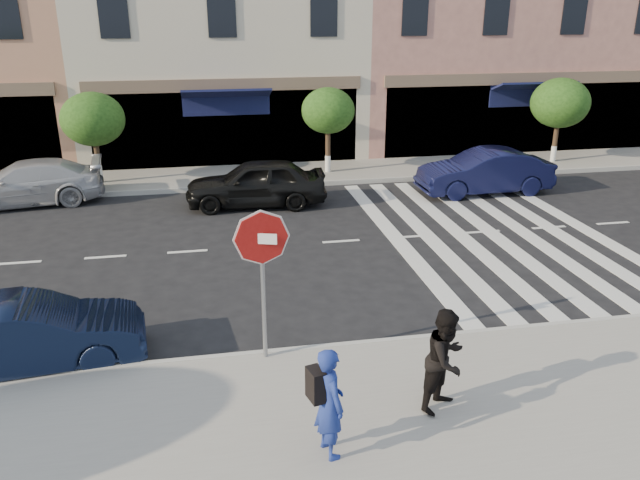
# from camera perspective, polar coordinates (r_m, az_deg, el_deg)

# --- Properties ---
(ground) EXTENTS (120.00, 120.00, 0.00)m
(ground) POSITION_cam_1_polar(r_m,az_deg,el_deg) (12.60, -3.04, -7.05)
(ground) COLOR black
(ground) RESTS_ON ground
(sidewalk_near) EXTENTS (60.00, 4.50, 0.15)m
(sidewalk_near) POSITION_cam_1_polar(r_m,az_deg,el_deg) (9.42, 0.20, -17.10)
(sidewalk_near) COLOR gray
(sidewalk_near) RESTS_ON ground
(sidewalk_far) EXTENTS (60.00, 3.00, 0.15)m
(sidewalk_far) POSITION_cam_1_polar(r_m,az_deg,el_deg) (22.86, -6.82, 5.83)
(sidewalk_far) COLOR gray
(sidewalk_far) RESTS_ON ground
(building_centre) EXTENTS (11.00, 9.00, 11.00)m
(building_centre) POSITION_cam_1_polar(r_m,az_deg,el_deg) (28.09, -9.36, 19.63)
(building_centre) COLOR beige
(building_centre) RESTS_ON ground
(street_tree_wb) EXTENTS (2.10, 2.10, 3.06)m
(street_tree_wb) POSITION_cam_1_polar(r_m,az_deg,el_deg) (22.45, -20.06, 10.31)
(street_tree_wb) COLOR #473323
(street_tree_wb) RESTS_ON sidewalk_far
(street_tree_c) EXTENTS (1.90, 1.90, 3.04)m
(street_tree_c) POSITION_cam_1_polar(r_m,az_deg,el_deg) (22.59, 0.74, 11.71)
(street_tree_c) COLOR #473323
(street_tree_c) RESTS_ON sidewalk_far
(street_tree_ea) EXTENTS (2.20, 2.20, 3.19)m
(street_tree_ea) POSITION_cam_1_polar(r_m,az_deg,el_deg) (25.89, 21.10, 11.59)
(street_tree_ea) COLOR #473323
(street_tree_ea) RESTS_ON sidewalk_far
(stop_sign) EXTENTS (0.91, 0.30, 2.67)m
(stop_sign) POSITION_cam_1_polar(r_m,az_deg,el_deg) (10.16, -5.32, -1.22)
(stop_sign) COLOR gray
(stop_sign) RESTS_ON sidewalk_near
(photographer) EXTENTS (0.51, 0.66, 1.59)m
(photographer) POSITION_cam_1_polar(r_m,az_deg,el_deg) (8.48, 0.87, -14.62)
(photographer) COLOR navy
(photographer) RESTS_ON sidewalk_near
(walker) EXTENTS (1.00, 0.97, 1.62)m
(walker) POSITION_cam_1_polar(r_m,az_deg,el_deg) (9.53, 11.45, -10.67)
(walker) COLOR black
(walker) RESTS_ON sidewalk_near
(car_near_mid) EXTENTS (3.90, 1.72, 1.25)m
(car_near_mid) POSITION_cam_1_polar(r_m,az_deg,el_deg) (11.77, -25.04, -7.83)
(car_near_mid) COLOR black
(car_near_mid) RESTS_ON ground
(car_far_left) EXTENTS (4.84, 2.43, 1.35)m
(car_far_left) POSITION_cam_1_polar(r_m,az_deg,el_deg) (21.55, -25.33, 4.72)
(car_far_left) COLOR #A9A9AF
(car_far_left) RESTS_ON ground
(car_far_mid) EXTENTS (4.41, 2.00, 1.47)m
(car_far_mid) POSITION_cam_1_polar(r_m,az_deg,el_deg) (19.42, -5.88, 5.23)
(car_far_mid) COLOR black
(car_far_mid) RESTS_ON ground
(car_far_right) EXTENTS (4.44, 1.64, 1.45)m
(car_far_right) POSITION_cam_1_polar(r_m,az_deg,el_deg) (21.37, 14.81, 6.05)
(car_far_right) COLOR black
(car_far_right) RESTS_ON ground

